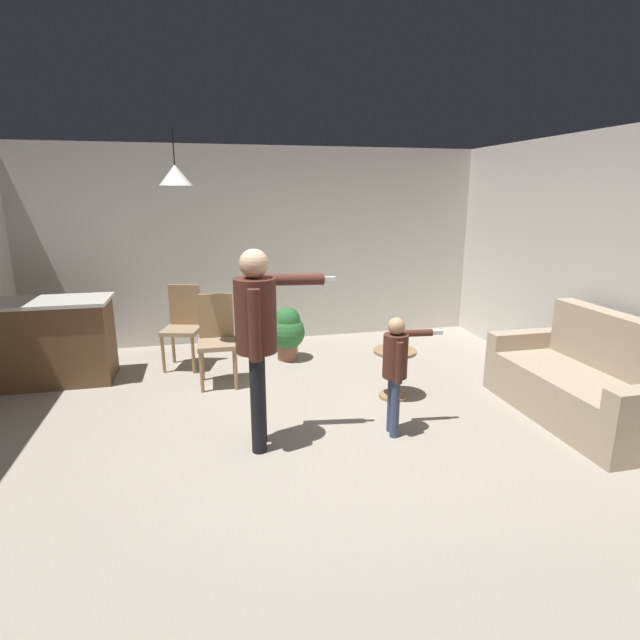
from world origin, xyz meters
TOP-DOWN VIEW (x-y plane):
  - ground at (0.00, 0.00)m, footprint 7.68×7.68m
  - wall_back at (0.00, 3.20)m, footprint 6.40×0.10m
  - wall_right at (3.20, 0.00)m, footprint 0.10×6.40m
  - couch_floral at (2.66, -0.11)m, footprint 0.85×1.80m
  - kitchen_counter at (-2.45, 1.99)m, footprint 1.26×0.66m
  - side_table_by_couch at (1.10, 0.73)m, footprint 0.44×0.44m
  - person_adult at (-0.37, 0.01)m, footprint 0.85×0.48m
  - person_child at (0.80, -0.03)m, footprint 0.57×0.31m
  - dining_chair_by_counter at (-1.06, 2.23)m, footprint 0.52×0.52m
  - dining_chair_near_wall at (-0.67, 1.56)m, footprint 0.43×0.43m
  - potted_plant_corner at (0.21, 2.18)m, footprint 0.45×0.45m
  - spare_remote_on_table at (1.09, 0.77)m, footprint 0.12×0.12m
  - ceiling_light_pendant at (-0.99, 1.41)m, footprint 0.32×0.32m

SIDE VIEW (x-z plane):
  - ground at x=0.00m, z-range 0.00..0.00m
  - side_table_by_couch at x=1.10m, z-range 0.07..0.59m
  - couch_floral at x=2.66m, z-range -0.17..0.83m
  - potted_plant_corner at x=0.21m, z-range 0.03..0.72m
  - kitchen_counter at x=-2.45m, z-range 0.00..0.95m
  - spare_remote_on_table at x=1.09m, z-range 0.52..0.56m
  - dining_chair_by_counter at x=-1.06m, z-range 0.05..1.05m
  - dining_chair_near_wall at x=-0.67m, z-range 0.05..1.05m
  - person_child at x=0.80m, z-range 0.13..1.20m
  - person_adult at x=-0.37m, z-range 0.20..1.87m
  - wall_back at x=0.00m, z-range 0.00..2.70m
  - wall_right at x=3.20m, z-range 0.00..2.70m
  - ceiling_light_pendant at x=-0.99m, z-range 1.98..2.53m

